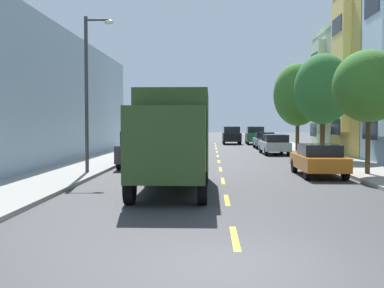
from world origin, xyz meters
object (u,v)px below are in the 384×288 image
Objects in this scene: parked_hatchback_burgundy at (156,145)px; delivery_box_truck at (174,134)px; street_lamp at (90,83)px; parked_wagon_silver at (274,144)px; parked_pickup_champagne at (173,137)px; street_tree_third at (323,89)px; parked_suv_charcoal at (141,149)px; parked_pickup_white at (164,141)px; parked_suv_forest at (255,135)px; moving_black_sedan at (232,135)px; parked_hatchback_sky at (264,140)px; parked_suv_teal at (180,134)px; parked_sedan_orange at (318,159)px; street_tree_second at (369,86)px; street_tree_farthest at (298,95)px.

delivery_box_truck is at bearing -81.70° from parked_hatchback_burgundy.
parked_wagon_silver is at bearing 55.55° from street_lamp.
parked_hatchback_burgundy and parked_wagon_silver have the same top height.
street_lamp is 1.31× the size of parked_pickup_champagne.
street_tree_third is 12.04m from parked_suv_charcoal.
parked_pickup_champagne is (-0.12, 10.56, 0.00)m from parked_pickup_white.
parked_wagon_silver is at bearing -58.50° from parked_pickup_champagne.
parked_suv_forest is at bearing 57.52° from parked_pickup_white.
parked_hatchback_burgundy is 0.76× the size of parked_pickup_white.
parked_wagon_silver is (6.05, 19.49, -1.16)m from delivery_box_truck.
moving_black_sedan is at bearing 77.86° from parked_suv_charcoal.
parked_hatchback_sky is 16.66m from parked_suv_teal.
parked_sedan_orange is at bearing 36.91° from delivery_box_truck.
delivery_box_truck is at bearing -86.66° from parked_suv_teal.
parked_suv_teal is at bearing 93.34° from delivery_box_truck.
parked_pickup_white is at bearing -122.48° from parked_suv_forest.
parked_pickup_white is at bearing 89.50° from parked_hatchback_burgundy.
street_tree_second reaches higher than moving_black_sedan.
parked_suv_forest is 9.33m from parked_pickup_champagne.
parked_suv_teal and parked_suv_charcoal have the same top height.
parked_hatchback_burgundy is (-10.78, 4.41, -3.67)m from street_tree_third.
parked_hatchback_burgundy is at bearing 98.30° from delivery_box_truck.
parked_pickup_champagne is at bearing 90.41° from parked_suv_charcoal.
parked_suv_teal is (-8.49, 22.40, 0.18)m from parked_wagon_silver.
parked_suv_charcoal is (-0.03, -33.03, 0.00)m from parked_suv_teal.
parked_wagon_silver is (8.63, 1.83, 0.05)m from parked_hatchback_burgundy.
street_lamp is 5.57m from parked_suv_charcoal.
parked_suv_charcoal is 1.00× the size of moving_black_sedan.
street_tree_third reaches higher than delivery_box_truck.
parked_suv_charcoal is (1.68, 4.24, -3.19)m from street_lamp.
street_tree_second is at bearing -3.87° from parked_sedan_orange.
street_tree_third reaches higher than parked_suv_forest.
street_tree_third is 15.07m from street_lamp.
street_lamp is at bearing 179.76° from parked_sedan_orange.
parked_suv_forest is (8.73, 19.10, 0.23)m from parked_hatchback_burgundy.
parked_hatchback_burgundy is at bearing 157.73° from street_tree_third.
parked_sedan_orange is at bearing -77.13° from parked_suv_teal.
parked_hatchback_sky is at bearing 48.73° from parked_hatchback_burgundy.
parked_pickup_champagne is at bearing 117.96° from street_tree_third.
parked_hatchback_sky is 0.75× the size of parked_pickup_champagne.
parked_suv_forest is 10.01m from parked_suv_teal.
street_lamp is at bearing -111.64° from parked_suv_charcoal.
street_tree_farthest is 1.30× the size of parked_pickup_champagne.
parked_suv_forest is (-2.04, 32.33, -2.99)m from street_tree_second.
street_tree_third reaches higher than parked_pickup_white.
street_tree_third is 7.53m from parked_wagon_silver.
street_tree_third is 0.93× the size of street_tree_farthest.
delivery_box_truck is at bearing -107.26° from parked_wagon_silver.
parked_suv_forest is (-0.02, 9.13, 0.23)m from parked_hatchback_sky.
parked_pickup_white is (-10.73, 18.69, -3.15)m from street_tree_second.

